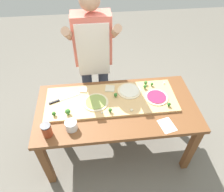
{
  "coord_description": "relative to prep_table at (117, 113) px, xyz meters",
  "views": [
    {
      "loc": [
        -0.21,
        -1.41,
        2.3
      ],
      "look_at": [
        -0.04,
        0.06,
        0.84
      ],
      "focal_mm": 33.79,
      "sensor_mm": 36.0,
      "label": 1
    }
  ],
  "objects": [
    {
      "name": "broccoli_floret_front_mid",
      "position": [
        -0.61,
        -0.08,
        0.15
      ],
      "size": [
        0.04,
        0.04,
        0.05
      ],
      "color": "#366618",
      "rests_on": "cutting_board"
    },
    {
      "name": "sauce_jar",
      "position": [
        -0.65,
        -0.27,
        0.17
      ],
      "size": [
        0.09,
        0.09,
        0.13
      ],
      "color": "#99381E",
      "rests_on": "prep_table"
    },
    {
      "name": "prep_table",
      "position": [
        0.0,
        0.0,
        0.0
      ],
      "size": [
        1.61,
        0.79,
        0.74
      ],
      "color": "brown",
      "rests_on": "ground"
    },
    {
      "name": "pizza_whole_pesto_green",
      "position": [
        -0.21,
        0.05,
        0.13
      ],
      "size": [
        0.25,
        0.25,
        0.02
      ],
      "color": "beige",
      "rests_on": "cutting_board"
    },
    {
      "name": "broccoli_floret_front_right",
      "position": [
        0.33,
        0.2,
        0.16
      ],
      "size": [
        0.04,
        0.04,
        0.05
      ],
      "color": "#3F7220",
      "rests_on": "cutting_board"
    },
    {
      "name": "flour_cup",
      "position": [
        -0.44,
        -0.23,
        0.14
      ],
      "size": [
        0.11,
        0.11,
        0.09
      ],
      "color": "white",
      "rests_on": "prep_table"
    },
    {
      "name": "broccoli_floret_center_right",
      "position": [
        0.0,
        0.11,
        0.16
      ],
      "size": [
        0.04,
        0.04,
        0.05
      ],
      "color": "#3F7220",
      "rests_on": "cutting_board"
    },
    {
      "name": "chefs_knife",
      "position": [
        -0.56,
        0.12,
        0.13
      ],
      "size": [
        0.31,
        0.14,
        0.02
      ],
      "color": "#B7BABF",
      "rests_on": "cutting_board"
    },
    {
      "name": "pizza_slice_far_right",
      "position": [
        -0.05,
        0.23,
        0.13
      ],
      "size": [
        0.12,
        0.12,
        0.01
      ],
      "primitive_type": "cube",
      "rotation": [
        0.0,
        0.0,
        -0.2
      ],
      "color": "beige",
      "rests_on": "cutting_board"
    },
    {
      "name": "cutting_board",
      "position": [
        -0.05,
        0.09,
        0.11
      ],
      "size": [
        1.32,
        0.46,
        0.03
      ],
      "primitive_type": "cube",
      "color": "tan",
      "rests_on": "prep_table"
    },
    {
      "name": "ground_plane",
      "position": [
        0.0,
        0.0,
        -0.65
      ],
      "size": [
        8.0,
        8.0,
        0.0
      ],
      "primitive_type": "plane",
      "color": "#6B665B"
    },
    {
      "name": "cheese_crumble_b",
      "position": [
        0.13,
        -0.1,
        0.13
      ],
      "size": [
        0.02,
        0.02,
        0.02
      ],
      "primitive_type": "cube",
      "rotation": [
        0.0,
        0.0,
        0.31
      ],
      "color": "silver",
      "rests_on": "cutting_board"
    },
    {
      "name": "broccoli_floret_back_mid",
      "position": [
        0.41,
        0.23,
        0.15
      ],
      "size": [
        0.03,
        0.03,
        0.04
      ],
      "color": "#3F7220",
      "rests_on": "cutting_board"
    },
    {
      "name": "broccoli_floret_front_left",
      "position": [
        -0.47,
        -0.07,
        0.16
      ],
      "size": [
        0.05,
        0.05,
        0.06
      ],
      "color": "#3F7220",
      "rests_on": "cutting_board"
    },
    {
      "name": "cheese_crumble_c",
      "position": [
        -0.16,
        -0.1,
        0.13
      ],
      "size": [
        0.02,
        0.02,
        0.01
      ],
      "primitive_type": "cube",
      "rotation": [
        0.0,
        0.0,
        1.36
      ],
      "color": "white",
      "rests_on": "cutting_board"
    },
    {
      "name": "pizza_whole_white_garlic",
      "position": [
        0.15,
        0.18,
        0.13
      ],
      "size": [
        0.25,
        0.25,
        0.02
      ],
      "color": "beige",
      "rests_on": "cutting_board"
    },
    {
      "name": "recipe_note",
      "position": [
        0.43,
        -0.29,
        0.1
      ],
      "size": [
        0.16,
        0.19,
        0.0
      ],
      "primitive_type": "cube",
      "rotation": [
        0.0,
        0.0,
        0.23
      ],
      "color": "white",
      "rests_on": "prep_table"
    },
    {
      "name": "cheese_crumble_a",
      "position": [
        0.55,
        0.26,
        0.13
      ],
      "size": [
        0.02,
        0.02,
        0.02
      ],
      "primitive_type": "cube",
      "rotation": [
        0.0,
        0.0,
        1.48
      ],
      "color": "white",
      "rests_on": "cutting_board"
    },
    {
      "name": "broccoli_floret_back_right",
      "position": [
        0.5,
        -0.08,
        0.15
      ],
      "size": [
        0.04,
        0.04,
        0.05
      ],
      "color": "#366618",
      "rests_on": "cutting_board"
    },
    {
      "name": "pizza_whole_beet_magenta",
      "position": [
        0.41,
        0.05,
        0.13
      ],
      "size": [
        0.24,
        0.24,
        0.02
      ],
      "color": "beige",
      "rests_on": "cutting_board"
    },
    {
      "name": "broccoli_floret_center_left",
      "position": [
        -0.08,
        -0.09,
        0.16
      ],
      "size": [
        0.04,
        0.04,
        0.05
      ],
      "color": "#3F7220",
      "rests_on": "cutting_board"
    },
    {
      "name": "broccoli_floret_back_left",
      "position": [
        0.35,
        0.26,
        0.15
      ],
      "size": [
        0.04,
        0.04,
        0.05
      ],
      "color": "#487A23",
      "rests_on": "cutting_board"
    },
    {
      "name": "cook_center",
      "position": [
        -0.19,
        0.58,
        0.35
      ],
      "size": [
        0.54,
        0.39,
        1.67
      ],
      "color": "#333847",
      "rests_on": "ground"
    },
    {
      "name": "pizza_slice_far_left",
      "position": [
        -0.32,
        0.24,
        0.13
      ],
      "size": [
        0.09,
        0.09,
        0.01
      ],
      "primitive_type": "cube",
      "rotation": [
        0.0,
        0.0,
        -0.26
      ],
      "color": "beige",
      "rests_on": "cutting_board"
    }
  ]
}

